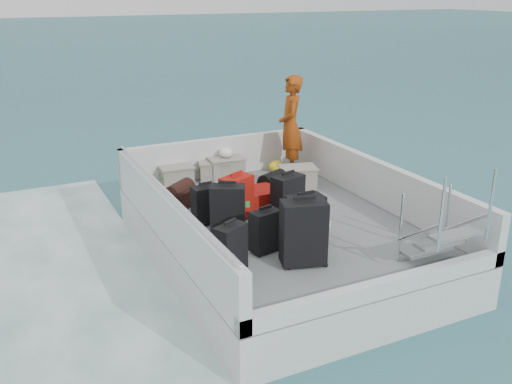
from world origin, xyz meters
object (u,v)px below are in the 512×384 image
(suitcase_3, at_px, (303,234))
(suitcase_5, at_px, (237,198))
(suitcase_0, at_px, (231,249))
(suitcase_1, at_px, (228,210))
(suitcase_2, at_px, (206,205))
(suitcase_7, at_px, (288,197))
(suitcase_8, at_px, (263,198))
(crate_0, at_px, (177,177))
(crate_2, at_px, (226,169))
(passenger, at_px, (291,126))
(suitcase_4, at_px, (265,232))
(crate_3, at_px, (298,178))
(suitcase_6, at_px, (305,220))
(crate_1, at_px, (215,171))

(suitcase_3, height_order, suitcase_5, suitcase_3)
(suitcase_0, height_order, suitcase_1, suitcase_1)
(suitcase_2, xyz_separation_m, suitcase_7, (1.18, -0.31, 0.04))
(suitcase_8, bearing_deg, suitcase_5, 113.52)
(suitcase_7, height_order, crate_0, suitcase_7)
(suitcase_7, bearing_deg, suitcase_8, 89.92)
(crate_0, xyz_separation_m, crate_2, (0.93, -0.01, 0.02))
(passenger, bearing_deg, suitcase_5, -25.17)
(suitcase_0, xyz_separation_m, suitcase_4, (0.63, 0.33, -0.02))
(suitcase_1, height_order, crate_2, suitcase_1)
(suitcase_5, bearing_deg, suitcase_3, -110.61)
(suitcase_0, distance_m, suitcase_1, 1.16)
(suitcase_0, bearing_deg, crate_2, 41.77)
(suitcase_3, bearing_deg, crate_3, 77.69)
(suitcase_2, distance_m, suitcase_6, 1.54)
(suitcase_0, xyz_separation_m, suitcase_5, (0.76, 1.51, 0.03))
(suitcase_3, bearing_deg, crate_0, 113.56)
(suitcase_1, distance_m, crate_1, 2.41)
(suitcase_5, bearing_deg, suitcase_0, -141.70)
(suitcase_3, xyz_separation_m, crate_2, (0.48, 3.55, -0.23))
(suitcase_0, xyz_separation_m, suitcase_6, (1.23, 0.33, 0.03))
(suitcase_4, height_order, crate_3, suitcase_4)
(suitcase_2, relative_size, crate_0, 1.06)
(passenger, bearing_deg, crate_0, -74.91)
(crate_1, distance_m, passenger, 1.59)
(suitcase_6, bearing_deg, suitcase_8, 88.80)
(suitcase_1, distance_m, suitcase_2, 0.50)
(suitcase_4, relative_size, suitcase_8, 0.71)
(crate_3, bearing_deg, crate_0, 150.71)
(suitcase_3, height_order, crate_3, suitcase_3)
(crate_0, bearing_deg, suitcase_2, -94.90)
(crate_2, bearing_deg, suitcase_2, -120.98)
(suitcase_1, height_order, suitcase_4, suitcase_1)
(crate_1, relative_size, crate_3, 0.92)
(suitcase_3, height_order, suitcase_8, suitcase_3)
(crate_1, height_order, crate_3, crate_3)
(crate_0, bearing_deg, suitcase_4, -86.46)
(suitcase_1, bearing_deg, suitcase_4, -47.47)
(suitcase_8, bearing_deg, suitcase_0, 142.77)
(suitcase_6, xyz_separation_m, suitcase_8, (0.08, 1.43, -0.18))
(suitcase_1, bearing_deg, suitcase_3, -42.74)
(suitcase_6, bearing_deg, suitcase_1, 139.40)
(suitcase_3, relative_size, passenger, 0.46)
(suitcase_3, distance_m, suitcase_6, 0.63)
(suitcase_6, bearing_deg, crate_3, 64.47)
(crate_3, height_order, passenger, passenger)
(suitcase_6, height_order, crate_0, suitcase_6)
(passenger, bearing_deg, suitcase_2, -32.34)
(suitcase_4, relative_size, crate_3, 0.98)
(suitcase_1, height_order, suitcase_6, suitcase_1)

